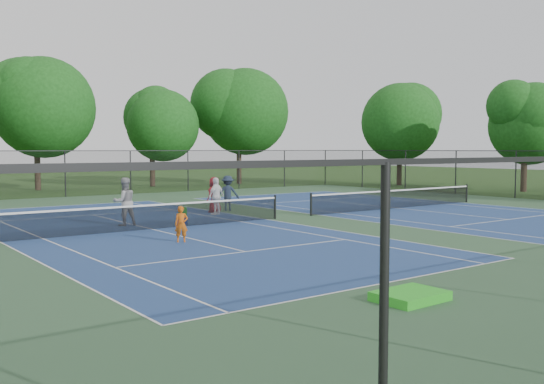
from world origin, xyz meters
TOP-DOWN VIEW (x-y plane):
  - ground at (0.00, 0.00)m, footprint 140.00×140.00m
  - court_pad at (0.00, 0.00)m, footprint 36.00×36.00m
  - tennis_court_left at (-7.00, 0.00)m, footprint 12.00×23.83m
  - tennis_court_right at (7.00, 0.00)m, footprint 12.00×23.83m
  - perimeter_fence at (0.00, 0.00)m, footprint 36.08×36.08m
  - tree_back_b at (-4.00, 26.00)m, footprint 7.60×7.60m
  - tree_back_c at (5.00, 25.00)m, footprint 6.00×6.00m
  - tree_back_d at (13.00, 24.00)m, footprint 7.80×7.80m
  - tree_side_e at (23.00, 14.00)m, footprint 6.60×6.60m
  - tree_side_f at (24.00, 3.00)m, footprint 5.80×5.80m
  - child_player at (-7.63, -3.55)m, footprint 0.52×0.45m
  - instructor at (-7.38, 1.72)m, footprint 0.99×0.79m
  - bystander_a at (-2.24, 3.04)m, footprint 1.12×0.76m
  - bystander_b at (-0.76, 4.35)m, footprint 1.32×1.20m
  - bystander_c at (-1.77, 3.98)m, footprint 0.97×0.77m
  - ball_crate at (-5.30, 0.69)m, footprint 0.44×0.38m
  - ball_hopper at (-5.30, 0.69)m, footprint 0.41×0.37m
  - green_tarp at (-7.62, -13.30)m, footprint 1.43×1.06m

SIDE VIEW (x-z plane):
  - ground at x=0.00m, z-range 0.00..0.00m
  - court_pad at x=0.00m, z-range 0.00..0.01m
  - tennis_court_left at x=-7.00m, z-range -0.44..0.63m
  - tennis_court_right at x=7.00m, z-range -0.44..0.63m
  - green_tarp at x=-7.62m, z-range 0.01..0.20m
  - ball_crate at x=-5.30m, z-range 0.00..0.30m
  - ball_hopper at x=-5.30m, z-range 0.30..0.72m
  - child_player at x=-7.63m, z-range 0.00..1.22m
  - bystander_c at x=-1.77m, z-range 0.00..1.75m
  - bystander_a at x=-2.24m, z-range 0.00..1.77m
  - bystander_b at x=-0.76m, z-range 0.00..1.77m
  - instructor at x=-7.38m, z-range 0.00..1.96m
  - perimeter_fence at x=0.00m, z-range 0.09..3.11m
  - tree_side_f at x=24.00m, z-range 1.19..9.31m
  - tree_back_c at x=5.00m, z-range 1.28..9.68m
  - tree_side_e at x=23.00m, z-range 1.37..10.25m
  - tree_back_b at x=-4.00m, z-range 1.58..11.61m
  - tree_back_d at x=13.00m, z-range 1.64..12.01m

